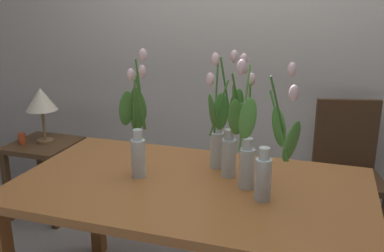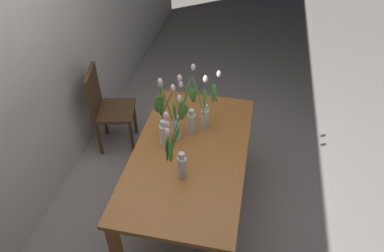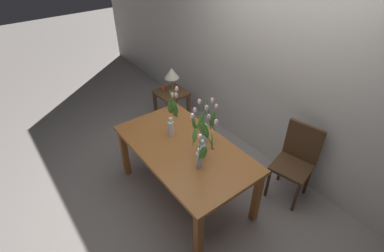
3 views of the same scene
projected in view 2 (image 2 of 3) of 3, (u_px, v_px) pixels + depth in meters
name	position (u px, v px, depth m)	size (l,w,h in m)	color
ground_plane	(190.00, 209.00, 3.33)	(18.00, 18.00, 0.00)	gray
room_wall_rear	(12.00, 68.00, 2.67)	(9.00, 0.10, 2.70)	beige
dining_table	(190.00, 160.00, 2.91)	(1.60, 0.90, 0.74)	#A3602D
tulip_vase_0	(190.00, 113.00, 2.90)	(0.17, 0.23, 0.58)	silver
tulip_vase_1	(176.00, 157.00, 2.52)	(0.16, 0.15, 0.59)	silver
tulip_vase_2	(175.00, 122.00, 2.86)	(0.16, 0.27, 0.53)	silver
tulip_vase_3	(164.00, 124.00, 2.83)	(0.13, 0.21, 0.58)	silver
tulip_vase_4	(205.00, 109.00, 3.00)	(0.19, 0.26, 0.56)	silver
dining_chair	(106.00, 105.00, 3.69)	(0.48, 0.48, 0.93)	#4C331E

